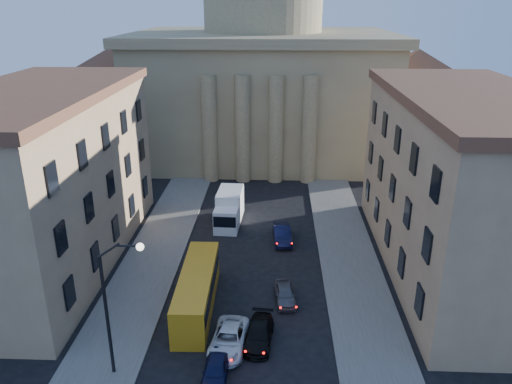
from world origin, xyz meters
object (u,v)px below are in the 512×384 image
(car_left_near, at_px, (216,370))
(box_truck, at_px, (229,209))
(city_bus, at_px, (197,289))
(street_lamp, at_px, (114,299))

(car_left_near, height_order, box_truck, box_truck)
(city_bus, bearing_deg, box_truck, 85.24)
(street_lamp, bearing_deg, city_bus, 64.06)
(city_bus, distance_m, box_truck, 14.84)
(city_bus, xyz_separation_m, box_truck, (0.95, 14.81, 0.02))
(street_lamp, bearing_deg, car_left_near, -1.70)
(street_lamp, xyz_separation_m, car_left_near, (5.67, -0.17, -4.65))
(street_lamp, height_order, city_bus, street_lamp)
(city_bus, relative_size, box_truck, 1.67)
(box_truck, bearing_deg, car_left_near, -83.94)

